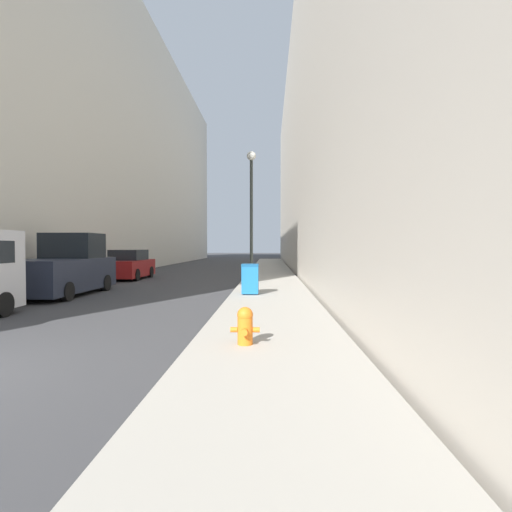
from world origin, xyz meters
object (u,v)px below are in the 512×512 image
at_px(lamppost, 251,202).
at_px(pickup_truck, 64,269).
at_px(parked_sedan_near, 129,266).
at_px(fire_hydrant, 245,325).
at_px(trash_bin, 250,279).

xyz_separation_m(lamppost, pickup_truck, (-6.79, -3.98, -2.88)).
distance_m(lamppost, parked_sedan_near, 8.09).
bearing_deg(pickup_truck, parked_sedan_near, 90.50).
xyz_separation_m(fire_hydrant, lamppost, (-0.45, 11.75, 3.37)).
height_order(trash_bin, pickup_truck, pickup_truck).
distance_m(lamppost, pickup_truck, 8.38).
height_order(fire_hydrant, parked_sedan_near, parked_sedan_near).
xyz_separation_m(trash_bin, parked_sedan_near, (-7.02, 7.65, 0.07)).
bearing_deg(trash_bin, fire_hydrant, -87.83).
xyz_separation_m(pickup_truck, parked_sedan_near, (-0.06, 6.99, -0.21)).
xyz_separation_m(trash_bin, pickup_truck, (-6.96, 0.66, 0.28)).
relative_size(fire_hydrant, trash_bin, 0.61).
bearing_deg(fire_hydrant, trash_bin, 92.17).
bearing_deg(parked_sedan_near, fire_hydrant, -63.70).
relative_size(lamppost, parked_sedan_near, 1.51).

